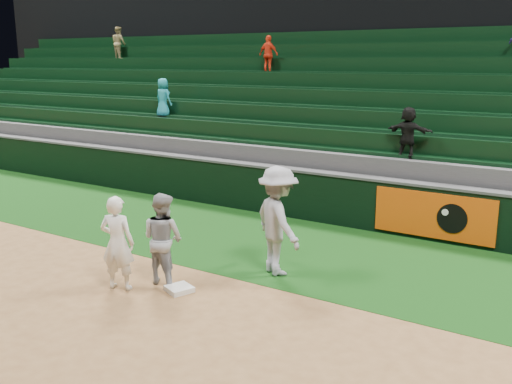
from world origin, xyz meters
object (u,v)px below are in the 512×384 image
first_baseman (117,243)px  base_coach (278,221)px  first_base (179,289)px  baserunner (163,239)px

first_baseman → base_coach: (1.95, 2.10, 0.19)m
first_base → baserunner: (-0.49, 0.17, 0.78)m
first_baseman → baserunner: size_ratio=1.01×
first_baseman → baserunner: 0.79m
first_baseman → base_coach: 2.88m
first_baseman → first_base: bearing=-173.1°
first_baseman → baserunner: first_baseman is taller
first_base → base_coach: size_ratio=0.20×
first_base → base_coach: (1.00, 1.65, 0.97)m
baserunner → base_coach: (1.48, 1.47, 0.20)m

